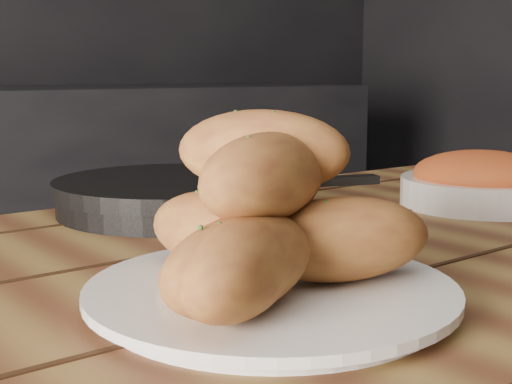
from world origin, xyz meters
name	(u,v)px	position (x,y,z in m)	size (l,w,h in m)	color
table	(324,343)	(0.42, 0.53, 0.65)	(1.64, 0.82, 0.75)	brown
plate	(271,294)	(0.27, 0.44, 0.76)	(0.30, 0.30, 0.02)	white
bread_rolls	(263,221)	(0.26, 0.43, 0.82)	(0.28, 0.25, 0.14)	#AA6F2F
skillet	(176,194)	(0.42, 0.82, 0.77)	(0.44, 0.32, 0.05)	black
bowl	(482,182)	(0.78, 0.59, 0.78)	(0.22, 0.22, 0.08)	white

